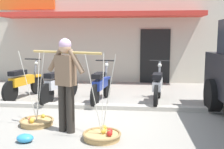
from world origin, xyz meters
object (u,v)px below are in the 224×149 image
fruit_basket_right_side (102,135)px  motorcycle_second_in_row (59,85)px  motorcycle_third_in_row (101,85)px  motorcycle_end_of_row (158,86)px  fruit_basket_left_side (37,121)px  fruit_vendor (66,79)px  motorcycle_nearest_shop (24,82)px  plastic_litter_bag (25,138)px

fruit_basket_right_side → motorcycle_second_in_row: 3.05m
motorcycle_third_in_row → motorcycle_end_of_row: bearing=2.3°
fruit_basket_left_side → motorcycle_second_in_row: 2.03m
fruit_vendor → motorcycle_nearest_shop: (-1.94, 2.61, -0.52)m
fruit_basket_left_side → motorcycle_end_of_row: (2.47, 2.08, 0.38)m
motorcycle_second_in_row → motorcycle_third_in_row: 1.12m
motorcycle_end_of_row → plastic_litter_bag: 3.79m
fruit_vendor → fruit_basket_left_side: (-0.69, 0.31, -0.90)m
fruit_basket_right_side → motorcycle_third_in_row: fruit_basket_right_side is taller
motorcycle_nearest_shop → motorcycle_end_of_row: 3.73m
plastic_litter_bag → fruit_basket_left_side: bearing=99.0°
motorcycle_nearest_shop → plastic_litter_bag: motorcycle_nearest_shop is taller
motorcycle_nearest_shop → motorcycle_third_in_row: (2.24, -0.28, 0.00)m
fruit_basket_right_side → motorcycle_second_in_row: (-1.52, 2.61, 0.38)m
motorcycle_end_of_row → fruit_basket_left_side: bearing=-140.0°
motorcycle_end_of_row → plastic_litter_bag: motorcycle_end_of_row is taller
motorcycle_second_in_row → motorcycle_end_of_row: bearing=1.8°
fruit_vendor → motorcycle_third_in_row: 2.40m
fruit_vendor → motorcycle_end_of_row: (1.78, 2.39, -0.52)m
fruit_vendor → motorcycle_nearest_shop: bearing=126.6°
motorcycle_nearest_shop → plastic_litter_bag: size_ratio=6.40×
motorcycle_end_of_row → motorcycle_third_in_row: bearing=-177.7°
motorcycle_second_in_row → plastic_litter_bag: 2.91m
fruit_basket_right_side → motorcycle_nearest_shop: size_ratio=0.81×
fruit_basket_right_side → plastic_litter_bag: size_ratio=5.18×
motorcycle_third_in_row → fruit_basket_left_side: bearing=-116.1°
motorcycle_nearest_shop → motorcycle_third_in_row: 2.25m
fruit_basket_left_side → fruit_vendor: bearing=-24.2°
fruit_vendor → motorcycle_end_of_row: bearing=53.3°
motorcycle_nearest_shop → motorcycle_second_in_row: (1.11, -0.30, 0.00)m
fruit_vendor → motorcycle_third_in_row: size_ratio=0.93×
motorcycle_nearest_shop → plastic_litter_bag: 3.49m
fruit_basket_left_side → motorcycle_third_in_row: size_ratio=0.80×
fruit_basket_left_side → plastic_litter_bag: bearing=-81.0°
motorcycle_nearest_shop → motorcycle_second_in_row: same height
fruit_basket_right_side → fruit_basket_left_side: bearing=155.9°
fruit_basket_left_side → motorcycle_end_of_row: 3.25m
fruit_vendor → fruit_basket_right_side: fruit_vendor is taller
motorcycle_end_of_row → motorcycle_nearest_shop: bearing=176.6°
motorcycle_second_in_row → plastic_litter_bag: bearing=-84.5°
fruit_basket_right_side → motorcycle_nearest_shop: 3.95m
fruit_basket_left_side → plastic_litter_bag: size_ratio=5.18×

